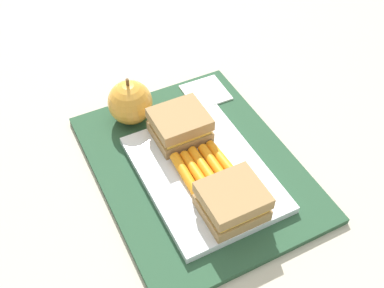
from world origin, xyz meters
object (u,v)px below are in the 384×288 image
object	(u,v)px
carrot_sticks_bundle	(204,167)
paper_napkin	(206,92)
apple	(130,102)
food_tray	(204,173)
sandwich_half_right	(180,125)
sandwich_half_left	(232,201)

from	to	relation	value
carrot_sticks_bundle	paper_napkin	bearing A→B (deg)	-28.76
apple	carrot_sticks_bundle	bearing A→B (deg)	-162.91
food_tray	paper_napkin	distance (m)	0.18
sandwich_half_right	carrot_sticks_bundle	xyz separation A→B (m)	(-0.08, -0.00, -0.02)
food_tray	sandwich_half_right	bearing A→B (deg)	0.00
sandwich_half_left	apple	size ratio (longest dim) A/B	0.98
sandwich_half_left	paper_napkin	bearing A→B (deg)	-20.36
sandwich_half_right	apple	xyz separation A→B (m)	(0.08, 0.05, 0.00)
sandwich_half_right	carrot_sticks_bundle	world-z (taller)	sandwich_half_right
sandwich_half_left	carrot_sticks_bundle	size ratio (longest dim) A/B	1.01
sandwich_half_right	apple	bearing A→B (deg)	30.92
carrot_sticks_bundle	sandwich_half_right	bearing A→B (deg)	0.43
food_tray	paper_napkin	xyz separation A→B (m)	(0.16, -0.09, -0.00)
food_tray	carrot_sticks_bundle	distance (m)	0.01
sandwich_half_left	paper_napkin	xyz separation A→B (m)	(0.24, -0.09, -0.03)
apple	paper_napkin	world-z (taller)	apple
paper_napkin	carrot_sticks_bundle	bearing A→B (deg)	151.24
sandwich_half_left	carrot_sticks_bundle	distance (m)	0.08
apple	paper_napkin	size ratio (longest dim) A/B	1.17
sandwich_half_left	carrot_sticks_bundle	xyz separation A→B (m)	(0.08, -0.00, -0.02)
apple	paper_napkin	xyz separation A→B (m)	(0.00, -0.14, -0.03)
sandwich_half_right	paper_napkin	world-z (taller)	sandwich_half_right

